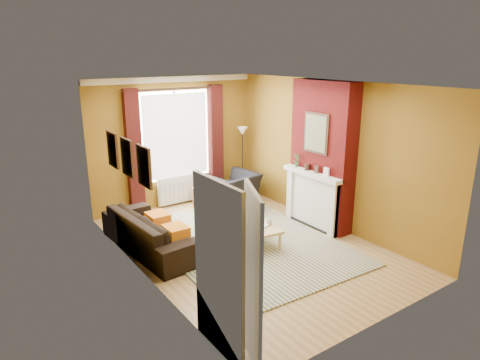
# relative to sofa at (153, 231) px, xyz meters

# --- Properties ---
(ground) EXTENTS (5.50, 5.50, 0.00)m
(ground) POSITION_rel_sofa_xyz_m (1.42, -0.84, -0.33)
(ground) COLOR olive
(ground) RESTS_ON ground
(room_walls) EXTENTS (3.82, 5.54, 2.83)m
(room_walls) POSITION_rel_sofa_xyz_m (2.06, -0.56, 1.05)
(room_walls) COLOR brown
(room_walls) RESTS_ON ground
(striped_rug) EXTENTS (3.00, 4.05, 0.02)m
(striped_rug) POSITION_rel_sofa_xyz_m (1.47, -0.68, -0.32)
(striped_rug) COLOR #2D497E
(striped_rug) RESTS_ON ground
(sofa) EXTENTS (1.07, 2.34, 0.66)m
(sofa) POSITION_rel_sofa_xyz_m (0.00, 0.00, 0.00)
(sofa) COLOR black
(sofa) RESTS_ON ground
(armchair) EXTENTS (1.19, 1.08, 0.69)m
(armchair) POSITION_rel_sofa_xyz_m (2.43, 1.17, 0.01)
(armchair) COLOR black
(armchair) RESTS_ON ground
(coffee_table) EXTENTS (0.71, 1.22, 0.39)m
(coffee_table) POSITION_rel_sofa_xyz_m (1.56, -0.79, 0.01)
(coffee_table) COLOR tan
(coffee_table) RESTS_ON ground
(wicker_stool) EXTENTS (0.43, 0.43, 0.42)m
(wicker_stool) POSITION_rel_sofa_xyz_m (1.75, 1.44, -0.12)
(wicker_stool) COLOR #9F7444
(wicker_stool) RESTS_ON ground
(floor_lamp) EXTENTS (0.32, 0.32, 1.63)m
(floor_lamp) POSITION_rel_sofa_xyz_m (2.97, 1.55, 0.96)
(floor_lamp) COLOR black
(floor_lamp) RESTS_ON ground
(book_a) EXTENTS (0.27, 0.31, 0.02)m
(book_a) POSITION_rel_sofa_xyz_m (1.50, -1.01, 0.07)
(book_a) COLOR #999999
(book_a) RESTS_ON coffee_table
(book_b) EXTENTS (0.33, 0.33, 0.02)m
(book_b) POSITION_rel_sofa_xyz_m (1.70, -0.39, 0.06)
(book_b) COLOR #999999
(book_b) RESTS_ON coffee_table
(mug) EXTENTS (0.14, 0.14, 0.10)m
(mug) POSITION_rel_sofa_xyz_m (1.75, -1.02, 0.11)
(mug) COLOR #999999
(mug) RESTS_ON coffee_table
(tv_remote) EXTENTS (0.11, 0.16, 0.02)m
(tv_remote) POSITION_rel_sofa_xyz_m (1.45, -0.71, 0.06)
(tv_remote) COLOR #262628
(tv_remote) RESTS_ON coffee_table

